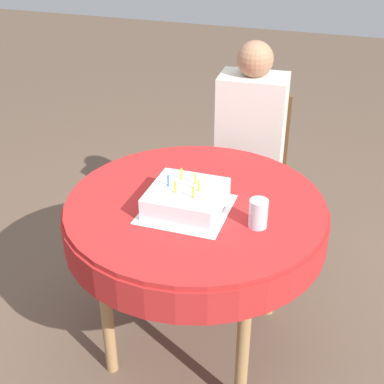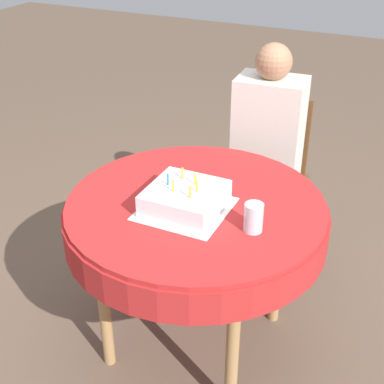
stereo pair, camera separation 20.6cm
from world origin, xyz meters
TOP-DOWN VIEW (x-y plane):
  - ground_plane at (0.00, 0.00)m, footprint 12.00×12.00m
  - dining_table at (0.00, 0.00)m, footprint 1.05×1.05m
  - chair at (0.04, 0.84)m, footprint 0.43×0.43m
  - person at (0.04, 0.75)m, footprint 0.35×0.34m
  - napkin at (-0.01, -0.07)m, footprint 0.32×0.32m
  - birthday_cake at (-0.01, -0.07)m, footprint 0.27×0.27m
  - drinking_glass at (0.27, -0.09)m, footprint 0.07×0.07m

SIDE VIEW (x-z plane):
  - ground_plane at x=0.00m, z-range 0.00..0.00m
  - chair at x=0.04m, z-range 0.04..0.90m
  - dining_table at x=0.00m, z-range 0.28..1.02m
  - person at x=0.04m, z-range 0.11..1.29m
  - napkin at x=-0.01m, z-range 0.74..0.74m
  - birthday_cake at x=-0.01m, z-range 0.72..0.85m
  - drinking_glass at x=0.27m, z-range 0.74..0.85m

